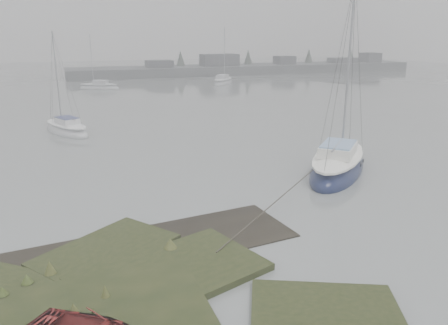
% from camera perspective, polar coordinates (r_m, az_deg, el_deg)
% --- Properties ---
extents(ground, '(160.00, 160.00, 0.00)m').
position_cam_1_polar(ground, '(38.75, -13.07, 6.50)').
color(ground, slate).
rests_on(ground, ground).
extents(far_shoreline, '(60.00, 8.00, 4.15)m').
position_cam_1_polar(far_shoreline, '(76.85, 4.07, 12.23)').
color(far_shoreline, '#4C4F51').
rests_on(far_shoreline, ground).
extents(sailboat_main, '(6.40, 6.41, 9.63)m').
position_cam_1_polar(sailboat_main, '(21.66, 14.63, -0.45)').
color(sailboat_main, '#101739').
rests_on(sailboat_main, ground).
extents(sailboat_white, '(3.60, 5.28, 7.13)m').
position_cam_1_polar(sailboat_white, '(31.22, -19.86, 4.04)').
color(sailboat_white, silver).
rests_on(sailboat_white, ground).
extents(sailboat_far_b, '(4.95, 5.75, 8.12)m').
position_cam_1_polar(sailboat_far_b, '(59.09, -0.15, 10.44)').
color(sailboat_far_b, '#A0A3A9').
rests_on(sailboat_far_b, ground).
extents(sailboat_far_c, '(5.15, 3.67, 6.98)m').
position_cam_1_polar(sailboat_far_c, '(55.61, -16.00, 9.41)').
color(sailboat_far_c, silver).
rests_on(sailboat_far_c, ground).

